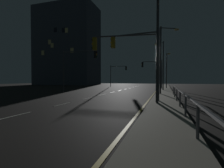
{
  "coord_description": "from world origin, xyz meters",
  "views": [
    {
      "loc": [
        6.96,
        -1.33,
        1.77
      ],
      "look_at": [
        0.55,
        18.97,
        1.21
      ],
      "focal_mm": 26.97,
      "sensor_mm": 36.0,
      "label": 1
    }
  ],
  "objects": [
    {
      "name": "street_lamp_far_end",
      "position": [
        6.77,
        19.03,
        4.78
      ],
      "size": [
        2.11,
        1.16,
        7.72
      ],
      "color": "#2D3033",
      "rests_on": "sidewalk_right"
    },
    {
      "name": "street_lamp_mid_block",
      "position": [
        7.3,
        32.7,
        4.17
      ],
      "size": [
        0.78,
        1.48,
        6.69
      ],
      "color": "#4C4C51",
      "rests_on": "sidewalk_right"
    },
    {
      "name": "traffic_light_far_left",
      "position": [
        4.72,
        31.04,
        3.83
      ],
      "size": [
        3.81,
        0.53,
        5.25
      ],
      "color": "#38383D",
      "rests_on": "sidewalk_right"
    },
    {
      "name": "sidewalk_right",
      "position": [
        6.94,
        17.5,
        0.07
      ],
      "size": [
        2.09,
        77.0,
        0.14
      ],
      "primitive_type": "cube",
      "color": "#9E937F",
      "rests_on": "ground"
    },
    {
      "name": "street_lamp_corner",
      "position": [
        6.59,
        10.57,
        4.71
      ],
      "size": [
        1.14,
        1.25,
        7.72
      ],
      "color": "#2D3033",
      "rests_on": "sidewalk_right"
    },
    {
      "name": "ground_plane",
      "position": [
        0.0,
        17.5,
        0.0
      ],
      "size": [
        112.0,
        112.0,
        0.0
      ],
      "primitive_type": "plane",
      "color": "black",
      "rests_on": "ground"
    },
    {
      "name": "lane_markings_center",
      "position": [
        0.0,
        21.0,
        0.01
      ],
      "size": [
        0.14,
        50.0,
        0.01
      ],
      "color": "silver",
      "rests_on": "ground"
    },
    {
      "name": "lane_edge_line",
      "position": [
        5.64,
        22.5,
        0.01
      ],
      "size": [
        0.14,
        53.0,
        0.01
      ],
      "color": "gold",
      "rests_on": "ground"
    },
    {
      "name": "building_distant",
      "position": [
        -26.46,
        51.43,
        13.64
      ],
      "size": [
        21.04,
        11.92,
        27.28
      ],
      "color": "#3D424C",
      "rests_on": "ground"
    },
    {
      "name": "traffic_light_far_center",
      "position": [
        -4.55,
        39.88,
        3.83
      ],
      "size": [
        4.37,
        0.34,
        5.4
      ],
      "color": "#4C4C51",
      "rests_on": "ground"
    },
    {
      "name": "traffic_light_near_right",
      "position": [
        -4.26,
        18.75,
        4.12
      ],
      "size": [
        5.02,
        0.41,
        5.79
      ],
      "color": "#38383D",
      "rests_on": "ground"
    },
    {
      "name": "traffic_light_mid_left",
      "position": [
        4.74,
        12.39,
        4.09
      ],
      "size": [
        4.13,
        0.6,
        5.6
      ],
      "color": "#38383D",
      "rests_on": "sidewalk_right"
    },
    {
      "name": "traffic_light_mid_right",
      "position": [
        4.22,
        10.95,
        3.83
      ],
      "size": [
        4.93,
        0.86,
        5.15
      ],
      "color": "#2D3033",
      "rests_on": "sidewalk_right"
    },
    {
      "name": "barrier_fence",
      "position": [
        7.83,
        8.08,
        0.87
      ],
      "size": [
        0.09,
        20.25,
        0.98
      ],
      "color": "#59595E",
      "rests_on": "sidewalk_right"
    },
    {
      "name": "street_lamp_median",
      "position": [
        6.48,
        26.43,
        4.66
      ],
      "size": [
        1.45,
        1.07,
        7.6
      ],
      "color": "#2D3033",
      "rests_on": "sidewalk_right"
    }
  ]
}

